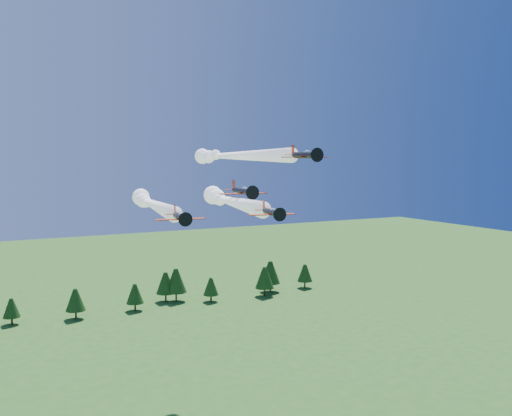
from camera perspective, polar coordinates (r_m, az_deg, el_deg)
name	(u,v)px	position (r m, az deg, el deg)	size (l,w,h in m)	color
plane_lead	(229,201)	(102.96, -2.73, 0.73)	(11.29, 40.24, 3.70)	black
plane_left	(151,204)	(111.10, -10.42, 0.43)	(11.43, 46.53, 3.70)	black
plane_right	(233,156)	(120.33, -2.35, 5.24)	(9.23, 56.96, 3.70)	black
plane_slot	(242,191)	(97.05, -1.37, 1.68)	(8.48, 9.22, 2.98)	black
treeline	(126,291)	(198.38, -12.90, -8.05)	(170.42, 19.70, 11.79)	#382314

